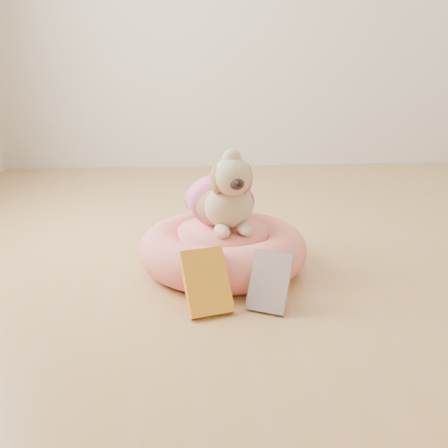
{
  "coord_description": "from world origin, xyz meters",
  "views": [
    {
      "loc": [
        -0.66,
        -1.7,
        0.71
      ],
      "look_at": [
        -0.51,
        0.01,
        0.19
      ],
      "focal_mm": 40.0,
      "sensor_mm": 36.0,
      "label": 1
    }
  ],
  "objects": [
    {
      "name": "floor",
      "position": [
        0.0,
        0.0,
        0.0
      ],
      "size": [
        4.5,
        4.5,
        0.0
      ],
      "primitive_type": "plane",
      "color": "tan",
      "rests_on": "ground"
    },
    {
      "name": "pet_bed",
      "position": [
        -0.51,
        0.06,
        0.08
      ],
      "size": [
        0.63,
        0.63,
        0.16
      ],
      "color": "#FE6375",
      "rests_on": "floor"
    },
    {
      "name": "dog",
      "position": [
        -0.51,
        0.09,
        0.32
      ],
      "size": [
        0.36,
        0.46,
        0.31
      ],
      "primitive_type": null,
      "rotation": [
        0.0,
        0.0,
        0.18
      ],
      "color": "brown",
      "rests_on": "pet_bed"
    },
    {
      "name": "book_yellow",
      "position": [
        -0.59,
        -0.28,
        0.09
      ],
      "size": [
        0.17,
        0.17,
        0.19
      ],
      "primitive_type": "cube",
      "rotation": [
        -0.6,
        0.0,
        0.27
      ],
      "color": "yellow",
      "rests_on": "floor"
    },
    {
      "name": "book_white",
      "position": [
        -0.39,
        -0.29,
        0.09
      ],
      "size": [
        0.16,
        0.15,
        0.18
      ],
      "primitive_type": "cube",
      "rotation": [
        -0.51,
        0.0,
        -0.49
      ],
      "color": "white",
      "rests_on": "floor"
    }
  ]
}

